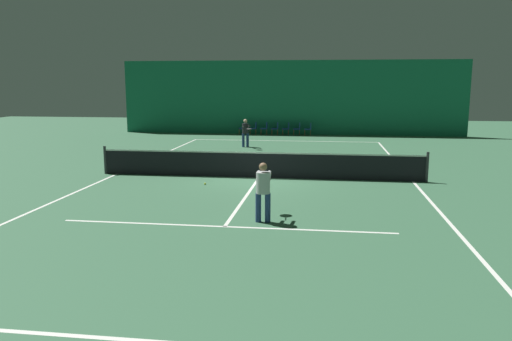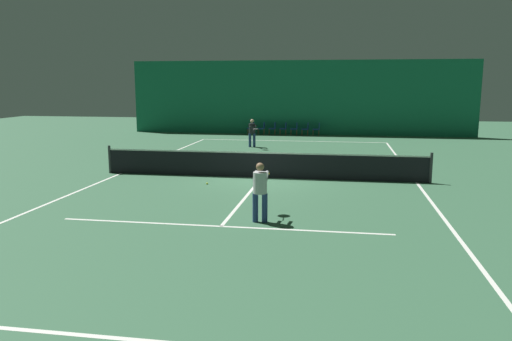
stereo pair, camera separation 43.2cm
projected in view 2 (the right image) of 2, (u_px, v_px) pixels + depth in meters
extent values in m
plane|color=#386647|center=(262.00, 178.00, 18.36)|extent=(60.00, 60.00, 0.00)
cube|color=#196B4C|center=(298.00, 98.00, 33.31)|extent=(23.00, 0.12, 4.92)
cube|color=white|center=(292.00, 141.00, 29.92)|extent=(11.00, 0.10, 0.00)
cube|color=white|center=(127.00, 339.00, 6.81)|extent=(11.00, 0.10, 0.00)
cube|color=white|center=(282.00, 154.00, 24.58)|extent=(8.25, 0.10, 0.00)
cube|color=white|center=(221.00, 226.00, 12.15)|extent=(8.25, 0.10, 0.00)
cube|color=white|center=(121.00, 173.00, 19.26)|extent=(0.10, 23.80, 0.00)
cube|color=white|center=(417.00, 183.00, 17.46)|extent=(0.10, 23.80, 0.00)
cube|color=white|center=(262.00, 178.00, 18.36)|extent=(0.10, 12.80, 0.00)
cube|color=black|center=(262.00, 165.00, 18.28)|extent=(11.90, 0.02, 0.95)
cube|color=white|center=(262.00, 153.00, 18.20)|extent=(11.90, 0.02, 0.05)
cylinder|color=#333338|center=(110.00, 159.00, 19.24)|extent=(0.10, 0.10, 1.07)
cylinder|color=#333338|center=(431.00, 168.00, 17.30)|extent=(0.10, 0.10, 1.07)
cylinder|color=navy|center=(255.00, 208.00, 12.48)|extent=(0.15, 0.15, 0.74)
cylinder|color=navy|center=(265.00, 208.00, 12.45)|extent=(0.15, 0.15, 0.74)
cylinder|color=#B7B7BC|center=(260.00, 183.00, 12.36)|extent=(0.37, 0.37, 0.53)
sphere|color=#936B4C|center=(260.00, 167.00, 12.29)|extent=(0.20, 0.20, 0.20)
cylinder|color=#B7B7BC|center=(256.00, 176.00, 12.59)|extent=(0.12, 0.51, 0.22)
cylinder|color=#B7B7BC|center=(266.00, 176.00, 12.56)|extent=(0.12, 0.51, 0.22)
cylinder|color=black|center=(262.00, 176.00, 12.97)|extent=(0.05, 0.31, 0.03)
torus|color=gold|center=(263.00, 174.00, 13.27)|extent=(0.35, 0.35, 0.03)
cylinder|color=silver|center=(263.00, 174.00, 13.27)|extent=(0.29, 0.29, 0.00)
cylinder|color=navy|center=(254.00, 140.00, 27.11)|extent=(0.18, 0.18, 0.74)
cylinder|color=navy|center=(250.00, 140.00, 27.06)|extent=(0.18, 0.18, 0.74)
cylinder|color=#232328|center=(252.00, 128.00, 26.98)|extent=(0.45, 0.45, 0.53)
sphere|color=#DBAD89|center=(252.00, 121.00, 26.91)|extent=(0.20, 0.20, 0.20)
cylinder|color=#232328|center=(255.00, 127.00, 26.75)|extent=(0.26, 0.51, 0.22)
cylinder|color=#232328|center=(250.00, 127.00, 26.69)|extent=(0.26, 0.51, 0.22)
cylinder|color=black|center=(254.00, 128.00, 26.35)|extent=(0.14, 0.30, 0.03)
torus|color=black|center=(255.00, 129.00, 26.06)|extent=(0.43, 0.43, 0.03)
cylinder|color=silver|center=(255.00, 129.00, 26.06)|extent=(0.36, 0.36, 0.00)
cylinder|color=brown|center=(248.00, 131.00, 33.90)|extent=(0.03, 0.03, 0.39)
cylinder|color=brown|center=(247.00, 132.00, 33.54)|extent=(0.03, 0.03, 0.39)
cylinder|color=brown|center=(254.00, 131.00, 33.84)|extent=(0.03, 0.03, 0.39)
cylinder|color=brown|center=(253.00, 132.00, 33.47)|extent=(0.03, 0.03, 0.39)
cube|color=navy|center=(251.00, 128.00, 33.65)|extent=(0.44, 0.44, 0.05)
cube|color=navy|center=(253.00, 125.00, 33.58)|extent=(0.04, 0.44, 0.40)
cylinder|color=brown|center=(259.00, 131.00, 33.78)|extent=(0.03, 0.03, 0.39)
cylinder|color=brown|center=(258.00, 132.00, 33.42)|extent=(0.03, 0.03, 0.39)
cylinder|color=brown|center=(264.00, 131.00, 33.72)|extent=(0.03, 0.03, 0.39)
cylinder|color=brown|center=(264.00, 132.00, 33.35)|extent=(0.03, 0.03, 0.39)
cube|color=navy|center=(261.00, 128.00, 33.53)|extent=(0.44, 0.44, 0.05)
cube|color=navy|center=(264.00, 125.00, 33.46)|extent=(0.04, 0.44, 0.40)
cylinder|color=brown|center=(270.00, 132.00, 33.66)|extent=(0.03, 0.03, 0.39)
cylinder|color=brown|center=(269.00, 132.00, 33.30)|extent=(0.03, 0.03, 0.39)
cylinder|color=brown|center=(275.00, 132.00, 33.60)|extent=(0.03, 0.03, 0.39)
cylinder|color=brown|center=(275.00, 132.00, 33.23)|extent=(0.03, 0.03, 0.39)
cube|color=navy|center=(272.00, 129.00, 33.41)|extent=(0.44, 0.44, 0.05)
cube|color=navy|center=(275.00, 125.00, 33.34)|extent=(0.04, 0.44, 0.40)
cylinder|color=brown|center=(280.00, 132.00, 33.54)|extent=(0.03, 0.03, 0.39)
cylinder|color=brown|center=(280.00, 132.00, 33.18)|extent=(0.03, 0.03, 0.39)
cylinder|color=brown|center=(286.00, 132.00, 33.48)|extent=(0.03, 0.03, 0.39)
cylinder|color=brown|center=(285.00, 132.00, 33.11)|extent=(0.03, 0.03, 0.39)
cube|color=navy|center=(283.00, 129.00, 33.29)|extent=(0.44, 0.44, 0.05)
cube|color=navy|center=(286.00, 125.00, 33.22)|extent=(0.04, 0.44, 0.40)
cylinder|color=brown|center=(291.00, 132.00, 33.42)|extent=(0.03, 0.03, 0.39)
cylinder|color=brown|center=(291.00, 132.00, 33.06)|extent=(0.03, 0.03, 0.39)
cylinder|color=brown|center=(297.00, 132.00, 33.36)|extent=(0.03, 0.03, 0.39)
cylinder|color=brown|center=(296.00, 133.00, 32.99)|extent=(0.03, 0.03, 0.39)
cube|color=navy|center=(294.00, 129.00, 33.17)|extent=(0.44, 0.44, 0.05)
cube|color=navy|center=(297.00, 126.00, 33.10)|extent=(0.04, 0.44, 0.40)
cylinder|color=brown|center=(302.00, 132.00, 33.31)|extent=(0.03, 0.03, 0.39)
cylinder|color=brown|center=(302.00, 133.00, 32.94)|extent=(0.03, 0.03, 0.39)
cylinder|color=brown|center=(308.00, 132.00, 33.24)|extent=(0.03, 0.03, 0.39)
cylinder|color=brown|center=(308.00, 133.00, 32.87)|extent=(0.03, 0.03, 0.39)
cube|color=navy|center=(305.00, 129.00, 33.05)|extent=(0.44, 0.44, 0.05)
cube|color=navy|center=(308.00, 126.00, 32.98)|extent=(0.04, 0.44, 0.40)
cylinder|color=brown|center=(313.00, 132.00, 33.19)|extent=(0.03, 0.03, 0.39)
cylinder|color=brown|center=(313.00, 133.00, 32.82)|extent=(0.03, 0.03, 0.39)
cylinder|color=brown|center=(319.00, 132.00, 33.12)|extent=(0.03, 0.03, 0.39)
cylinder|color=brown|center=(319.00, 133.00, 32.75)|extent=(0.03, 0.03, 0.39)
cube|color=navy|center=(316.00, 129.00, 32.93)|extent=(0.44, 0.44, 0.05)
cube|color=navy|center=(319.00, 126.00, 32.86)|extent=(0.04, 0.44, 0.40)
sphere|color=#D1DB33|center=(207.00, 183.00, 17.15)|extent=(0.07, 0.07, 0.07)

